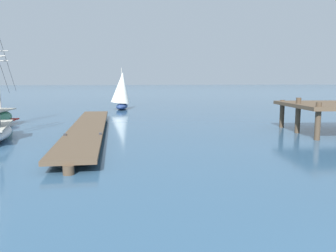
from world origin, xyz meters
The scene contains 2 objects.
floating_dock centered at (-5.39, 17.81, 0.36)m, with size 1.97×17.73×0.53m.
distant_sailboat centered at (-3.05, 33.40, 1.86)m, with size 2.39×3.81×4.20m.
Camera 1 is at (-4.08, -1.88, 2.99)m, focal length 36.85 mm.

